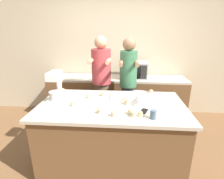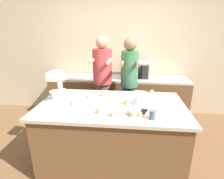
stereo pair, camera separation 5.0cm
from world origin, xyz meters
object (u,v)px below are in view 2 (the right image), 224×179
drinking_glass (152,115)px  cupcake_1 (99,111)px  cupcake_6 (139,114)px  person_right (129,85)px  cupcake_7 (73,103)px  person_left (103,84)px  cupcake_3 (103,94)px  cupcake_0 (152,92)px  cupcake_5 (130,112)px  mixing_bowl (140,99)px  cupcake_4 (113,114)px  microwave_oven (135,70)px  cell_phone (143,111)px  cupcake_8 (133,114)px  cupcake_2 (89,96)px  cupcake_9 (126,102)px  baking_tray (123,95)px  stand_mixer (56,88)px  cupcake_10 (64,90)px

drinking_glass → cupcake_1: 0.60m
cupcake_6 → person_right: bearing=96.1°
cupcake_6 → cupcake_7: bearing=164.9°
person_left → cupcake_3: 0.53m
cupcake_0 → cupcake_5: size_ratio=1.00×
mixing_bowl → drinking_glass: bearing=-73.8°
cupcake_6 → drinking_glass: bearing=-16.0°
person_right → cupcake_4: bearing=-98.7°
person_left → microwave_oven: (0.57, 0.59, 0.13)m
person_right → cupcake_4: size_ratio=27.68×
cell_phone → cupcake_4: size_ratio=2.61×
cupcake_0 → cupcake_3: 0.73m
mixing_bowl → cupcake_6: size_ratio=4.08×
person_right → cupcake_7: person_right is taller
cell_phone → cupcake_8: (-0.13, -0.14, 0.03)m
person_right → mixing_bowl: bearing=-79.5°
drinking_glass → microwave_oven: bearing=94.7°
cupcake_2 → cupcake_9: bearing=-18.0°
baking_tray → cupcake_5: bearing=-80.4°
stand_mixer → cupcake_3: (0.60, 0.21, -0.14)m
cupcake_3 → baking_tray: bearing=-0.5°
cupcake_3 → cupcake_5: (0.39, -0.55, 0.00)m
person_right → cupcake_0: (0.34, -0.36, 0.01)m
mixing_bowl → cupcake_0: size_ratio=4.08×
baking_tray → cupcake_1: 0.61m
cupcake_0 → cupcake_4: bearing=-123.5°
mixing_bowl → cupcake_5: bearing=-114.1°
person_right → cupcake_5: (0.01, -1.07, 0.01)m
cupcake_1 → person_left: bearing=96.5°
cupcake_0 → cupcake_10: (-1.34, -0.05, 0.00)m
drinking_glass → cupcake_0: bearing=83.8°
mixing_bowl → cupcake_10: mixing_bowl is taller
person_left → cupcake_2: person_left is taller
mixing_bowl → cupcake_4: 0.48m
cupcake_2 → cupcake_7: bearing=-115.6°
cupcake_4 → cupcake_9: same height
person_left → person_right: person_left is taller
drinking_glass → cupcake_4: 0.43m
cupcake_9 → cupcake_10: bearing=158.5°
cupcake_2 → cupcake_8: bearing=-40.3°
mixing_bowl → cupcake_3: size_ratio=4.08×
person_right → cupcake_6: (0.12, -1.12, 0.01)m
cupcake_6 → cupcake_7: (-0.82, 0.22, 0.00)m
cupcake_4 → cupcake_5: size_ratio=1.00×
stand_mixer → person_left: bearing=55.3°
cupcake_1 → cupcake_2: (-0.23, 0.46, 0.00)m
person_right → cell_phone: (0.17, -1.00, -0.01)m
cupcake_5 → cupcake_10: same height
mixing_bowl → cupcake_8: bearing=-105.5°
cupcake_5 → cupcake_6: bearing=-25.0°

